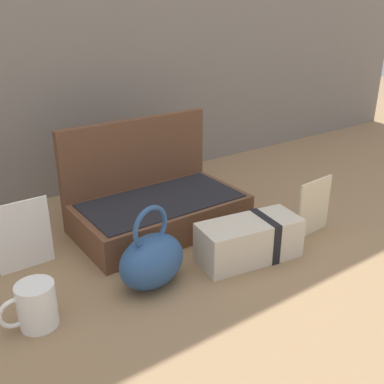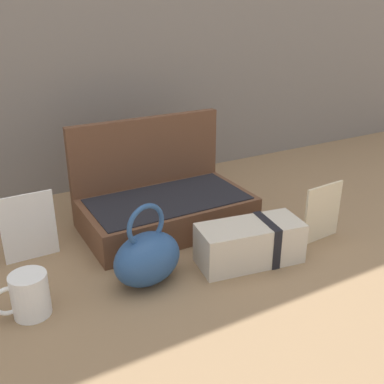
{
  "view_description": "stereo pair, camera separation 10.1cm",
  "coord_description": "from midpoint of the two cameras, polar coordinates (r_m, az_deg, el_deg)",
  "views": [
    {
      "loc": [
        -0.53,
        -0.8,
        0.58
      ],
      "look_at": [
        0.02,
        -0.02,
        0.18
      ],
      "focal_mm": 42.17,
      "sensor_mm": 36.0,
      "label": 1
    },
    {
      "loc": [
        -0.44,
        -0.85,
        0.58
      ],
      "look_at": [
        0.02,
        -0.02,
        0.18
      ],
      "focal_mm": 42.17,
      "sensor_mm": 36.0,
      "label": 2
    }
  ],
  "objects": [
    {
      "name": "ground_plane",
      "position": [
        1.12,
        -4.17,
        -8.45
      ],
      "size": [
        6.0,
        6.0,
        0.0
      ],
      "primitive_type": "plane",
      "color": "#8C6D4C"
    },
    {
      "name": "open_suitcase",
      "position": [
        1.25,
        -6.94,
        -1.48
      ],
      "size": [
        0.45,
        0.27,
        0.28
      ],
      "color": "brown",
      "rests_on": "ground_plane"
    },
    {
      "name": "teal_pouch_handbag",
      "position": [
        1.0,
        -8.04,
        -8.55
      ],
      "size": [
        0.18,
        0.15,
        0.19
      ],
      "color": "#284C7F",
      "rests_on": "ground_plane"
    },
    {
      "name": "cream_toiletry_bag",
      "position": [
        1.1,
        4.76,
        -6.11
      ],
      "size": [
        0.26,
        0.15,
        0.1
      ],
      "color": "beige",
      "rests_on": "ground_plane"
    },
    {
      "name": "coffee_mug",
      "position": [
        0.95,
        -22.18,
        -13.25
      ],
      "size": [
        0.11,
        0.07,
        0.09
      ],
      "color": "white",
      "rests_on": "ground_plane"
    },
    {
      "name": "info_card_left",
      "position": [
        1.23,
        12.94,
        -1.89
      ],
      "size": [
        0.13,
        0.02,
        0.15
      ],
      "primitive_type": "cube",
      "rotation": [
        0.0,
        0.0,
        0.07
      ],
      "color": "beige",
      "rests_on": "ground_plane"
    },
    {
      "name": "poster_card_right",
      "position": [
        1.13,
        -23.0,
        -5.15
      ],
      "size": [
        0.13,
        0.01,
        0.17
      ],
      "primitive_type": "cube",
      "rotation": [
        0.0,
        0.0,
        0.01
      ],
      "color": "white",
      "rests_on": "ground_plane"
    }
  ]
}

